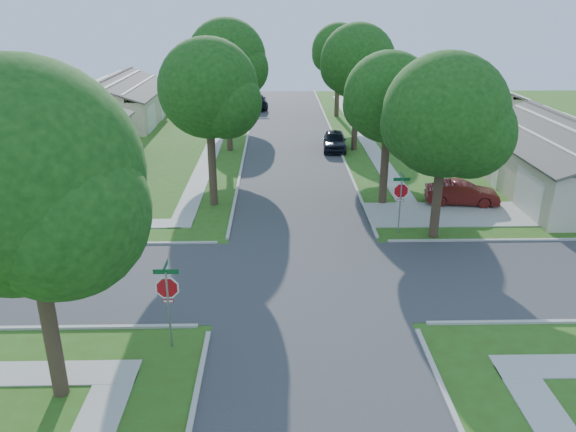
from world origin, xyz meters
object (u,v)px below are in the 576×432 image
Objects in this scene: tree_e_far at (339,53)px; tree_w_mid at (228,62)px; tree_e_near at (390,102)px; car_curb_east at (335,140)px; tree_e_mid at (358,65)px; house_ne_far at (470,110)px; stop_sign_sw at (167,291)px; tree_w_far at (239,58)px; house_nw_near at (47,151)px; house_ne_near at (569,166)px; tree_ne_corner at (446,121)px; car_curb_west at (257,101)px; house_nw_far at (116,105)px; car_driveway at (462,193)px; tree_sw_corner at (28,187)px; stop_sign_ne at (401,193)px; tree_w_near at (210,93)px.

tree_e_far is 16.05m from tree_w_mid.
tree_e_near is 1.97× the size of car_curb_east.
tree_e_mid is 0.68× the size of house_ne_far.
tree_w_far is at bearing 89.93° from stop_sign_sw.
tree_w_mid reaches higher than tree_e_near.
car_curb_east is (19.19, 5.96, -0.80)m from house_nw_near.
tree_e_far is 14.16m from car_curb_east.
tree_ne_corner is at bearing -144.82° from house_ne_near.
stop_sign_sw is 0.36× the size of tree_e_near.
house_ne_near reaches higher than car_curb_west.
house_nw_far is 34.20m from car_driveway.
tree_sw_corner is (-2.80, -28.00, -0.23)m from tree_w_mid.
house_ne_far reaches higher than car_curb_west.
house_ne_far is (20.64, -5.01, -3.99)m from tree_w_far.
stop_sign_ne is at bearing -80.32° from car_curb_east.
house_ne_far is at bearing 65.07° from stop_sign_ne.
tree_e_near reaches higher than car_curb_east.
car_driveway is (13.68, -25.31, -4.86)m from tree_w_far.
tree_sw_corner is 1.90× the size of car_curb_west.
stop_sign_sw is 43.20m from car_curb_west.
tree_e_far is (-0.00, 13.00, -0.27)m from tree_e_mid.
tree_ne_corner is at bearing 157.00° from car_driveway.
tree_e_near is 20.12m from tree_sw_corner.
house_nw_near and house_nw_far have the same top height.
tree_e_mid is 0.68× the size of house_nw_far.
stop_sign_sw is 19.24m from car_driveway.
house_nw_near is at bearing -163.85° from tree_e_mid.
house_nw_far is at bearing 127.16° from stop_sign_ne.
tree_w_far is (-0.01, 25.00, -0.61)m from tree_w_near.
stop_sign_sw is at bearing -60.17° from house_nw_near.
house_ne_near reaches higher than stop_sign_ne.
tree_sw_corner is at bearing -127.30° from tree_e_near.
tree_e_near is 31.24m from house_nw_far.
tree_w_near reaches higher than house_nw_far.
house_ne_far is at bearing 68.77° from tree_ne_corner.
tree_e_near is at bearing -0.00° from tree_w_near.
tree_w_far is 1.91× the size of car_curb_east.
tree_w_far is at bearing 59.18° from house_nw_near.
house_ne_far is at bearing 21.17° from tree_w_mid.
tree_ne_corner is (1.61, -29.80, -0.39)m from tree_e_far.
tree_e_near is at bearing 52.70° from tree_sw_corner.
stop_sign_ne is 23.12m from house_nw_near.
house_ne_near is at bearing -33.50° from car_curb_east.
car_curb_east is (7.84, -0.05, -5.77)m from tree_w_mid.
tree_e_mid is at bearing -0.00° from tree_w_mid.
house_ne_near is 18.00m from house_ne_far.
stop_sign_sw is 26.87m from car_curb_east.
tree_e_mid reaches higher than car_curb_east.
car_driveway is (-6.96, -2.30, -0.87)m from house_ne_near.
tree_w_far is (-9.35, 29.31, 3.48)m from stop_sign_ne.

